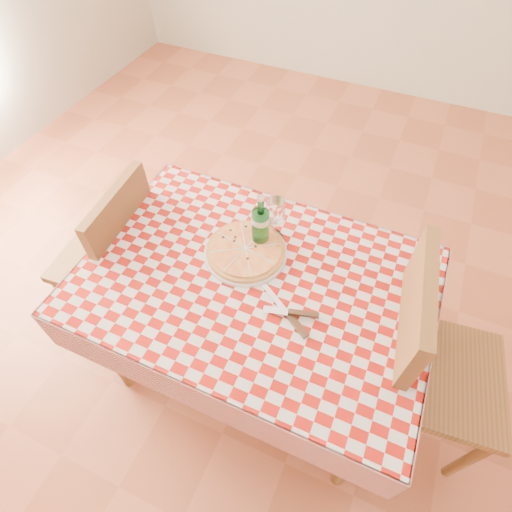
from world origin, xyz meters
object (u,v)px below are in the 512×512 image
(dining_table, at_px, (255,294))
(chair_near, at_px, (423,357))
(pizza_plate, at_px, (246,250))
(water_bottle, at_px, (260,222))
(chair_far, at_px, (116,251))
(wine_glass, at_px, (275,219))

(dining_table, height_order, chair_near, chair_near)
(pizza_plate, height_order, water_bottle, water_bottle)
(chair_far, height_order, water_bottle, water_bottle)
(water_bottle, bearing_deg, dining_table, -73.62)
(chair_near, relative_size, wine_glass, 5.47)
(water_bottle, xyz_separation_m, wine_glass, (0.03, 0.06, -0.03))
(chair_near, xyz_separation_m, pizza_plate, (-0.74, 0.06, 0.19))
(dining_table, height_order, chair_far, chair_far)
(dining_table, distance_m, pizza_plate, 0.18)
(chair_near, height_order, pizza_plate, chair_near)
(chair_near, xyz_separation_m, chair_far, (-1.39, -0.01, -0.06))
(chair_far, xyz_separation_m, water_bottle, (0.67, 0.14, 0.35))
(water_bottle, bearing_deg, chair_near, -10.30)
(dining_table, xyz_separation_m, pizza_plate, (-0.08, 0.10, 0.12))
(chair_near, distance_m, chair_far, 1.39)
(pizza_plate, height_order, wine_glass, wine_glass)
(wine_glass, bearing_deg, pizza_plate, -116.39)
(water_bottle, relative_size, wine_glass, 1.34)
(chair_far, xyz_separation_m, pizza_plate, (0.64, 0.07, 0.25))
(wine_glass, bearing_deg, dining_table, -86.05)
(dining_table, relative_size, wine_glass, 6.43)
(dining_table, xyz_separation_m, wine_glass, (-0.02, 0.23, 0.19))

